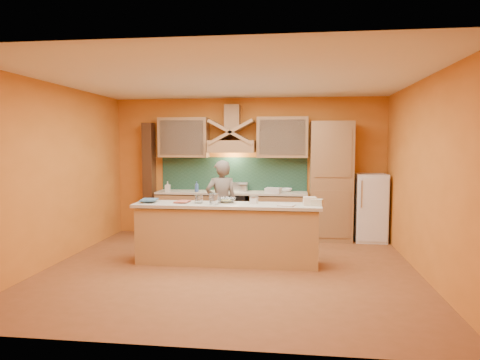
# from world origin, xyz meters

# --- Properties ---
(floor) EXTENTS (5.50, 5.00, 0.01)m
(floor) POSITION_xyz_m (0.00, 0.00, 0.00)
(floor) COLOR brown
(floor) RESTS_ON ground
(ceiling) EXTENTS (5.50, 5.00, 0.01)m
(ceiling) POSITION_xyz_m (0.00, 0.00, 2.80)
(ceiling) COLOR white
(ceiling) RESTS_ON wall_back
(wall_back) EXTENTS (5.50, 0.02, 2.80)m
(wall_back) POSITION_xyz_m (0.00, 2.50, 1.40)
(wall_back) COLOR orange
(wall_back) RESTS_ON floor
(wall_front) EXTENTS (5.50, 0.02, 2.80)m
(wall_front) POSITION_xyz_m (0.00, -2.50, 1.40)
(wall_front) COLOR orange
(wall_front) RESTS_ON floor
(wall_left) EXTENTS (0.02, 5.00, 2.80)m
(wall_left) POSITION_xyz_m (-2.75, 0.00, 1.40)
(wall_left) COLOR orange
(wall_left) RESTS_ON floor
(wall_right) EXTENTS (0.02, 5.00, 2.80)m
(wall_right) POSITION_xyz_m (2.75, 0.00, 1.40)
(wall_right) COLOR orange
(wall_right) RESTS_ON floor
(base_cabinet_left) EXTENTS (1.10, 0.60, 0.86)m
(base_cabinet_left) POSITION_xyz_m (-1.25, 2.20, 0.43)
(base_cabinet_left) COLOR #9D7147
(base_cabinet_left) RESTS_ON floor
(base_cabinet_right) EXTENTS (1.10, 0.60, 0.86)m
(base_cabinet_right) POSITION_xyz_m (0.65, 2.20, 0.43)
(base_cabinet_right) COLOR #9D7147
(base_cabinet_right) RESTS_ON floor
(counter_top) EXTENTS (3.00, 0.62, 0.04)m
(counter_top) POSITION_xyz_m (-0.30, 2.20, 0.90)
(counter_top) COLOR beige
(counter_top) RESTS_ON base_cabinet_left
(stove) EXTENTS (0.60, 0.58, 0.90)m
(stove) POSITION_xyz_m (-0.30, 2.20, 0.45)
(stove) COLOR black
(stove) RESTS_ON floor
(backsplash) EXTENTS (3.00, 0.03, 0.70)m
(backsplash) POSITION_xyz_m (-0.30, 2.48, 1.25)
(backsplash) COLOR #1B3B2D
(backsplash) RESTS_ON wall_back
(range_hood) EXTENTS (0.92, 0.50, 0.24)m
(range_hood) POSITION_xyz_m (-0.30, 2.25, 1.82)
(range_hood) COLOR #9D7147
(range_hood) RESTS_ON wall_back
(hood_chimney) EXTENTS (0.30, 0.30, 0.50)m
(hood_chimney) POSITION_xyz_m (-0.30, 2.35, 2.40)
(hood_chimney) COLOR #9D7147
(hood_chimney) RESTS_ON wall_back
(upper_cabinet_left) EXTENTS (1.00, 0.35, 0.80)m
(upper_cabinet_left) POSITION_xyz_m (-1.30, 2.33, 2.00)
(upper_cabinet_left) COLOR #9D7147
(upper_cabinet_left) RESTS_ON wall_back
(upper_cabinet_right) EXTENTS (1.00, 0.35, 0.80)m
(upper_cabinet_right) POSITION_xyz_m (0.70, 2.33, 2.00)
(upper_cabinet_right) COLOR #9D7147
(upper_cabinet_right) RESTS_ON wall_back
(pantry_column) EXTENTS (0.80, 0.60, 2.30)m
(pantry_column) POSITION_xyz_m (1.65, 2.20, 1.15)
(pantry_column) COLOR #9D7147
(pantry_column) RESTS_ON floor
(fridge) EXTENTS (0.58, 0.60, 1.30)m
(fridge) POSITION_xyz_m (2.40, 2.20, 0.65)
(fridge) COLOR white
(fridge) RESTS_ON floor
(trim_column_left) EXTENTS (0.20, 0.30, 2.30)m
(trim_column_left) POSITION_xyz_m (-2.05, 2.35, 1.15)
(trim_column_left) COLOR #472816
(trim_column_left) RESTS_ON floor
(island_body) EXTENTS (2.80, 0.55, 0.88)m
(island_body) POSITION_xyz_m (-0.10, 0.30, 0.44)
(island_body) COLOR tan
(island_body) RESTS_ON floor
(island_top) EXTENTS (2.90, 0.62, 0.05)m
(island_top) POSITION_xyz_m (-0.10, 0.30, 0.92)
(island_top) COLOR beige
(island_top) RESTS_ON island_body
(person) EXTENTS (0.67, 0.54, 1.58)m
(person) POSITION_xyz_m (-0.37, 1.40, 0.79)
(person) COLOR #70665B
(person) RESTS_ON floor
(pot_large) EXTENTS (0.23, 0.23, 0.15)m
(pot_large) POSITION_xyz_m (-0.44, 2.09, 0.97)
(pot_large) COLOR silver
(pot_large) RESTS_ON stove
(pot_small) EXTENTS (0.20, 0.20, 0.13)m
(pot_small) POSITION_xyz_m (-0.09, 2.30, 0.97)
(pot_small) COLOR silver
(pot_small) RESTS_ON stove
(soap_bottle_a) EXTENTS (0.10, 0.10, 0.21)m
(soap_bottle_a) POSITION_xyz_m (-1.55, 1.99, 1.02)
(soap_bottle_a) COLOR beige
(soap_bottle_a) RESTS_ON counter_top
(soap_bottle_b) EXTENTS (0.11, 0.11, 0.21)m
(soap_bottle_b) POSITION_xyz_m (-0.98, 2.08, 1.03)
(soap_bottle_b) COLOR #375597
(soap_bottle_b) RESTS_ON counter_top
(bowl_back) EXTENTS (0.27, 0.27, 0.07)m
(bowl_back) POSITION_xyz_m (0.79, 2.34, 0.95)
(bowl_back) COLOR white
(bowl_back) RESTS_ON counter_top
(dish_rack) EXTENTS (0.33, 0.29, 0.10)m
(dish_rack) POSITION_xyz_m (0.54, 2.02, 0.97)
(dish_rack) COLOR silver
(dish_rack) RESTS_ON counter_top
(book_lower) EXTENTS (0.23, 0.30, 0.03)m
(book_lower) POSITION_xyz_m (-0.92, 0.35, 0.96)
(book_lower) COLOR #B1523F
(book_lower) RESTS_ON island_top
(book_upper) EXTENTS (0.29, 0.37, 0.03)m
(book_upper) POSITION_xyz_m (-1.48, 0.31, 0.98)
(book_upper) COLOR #39607E
(book_upper) RESTS_ON island_top
(jar_large) EXTENTS (0.17, 0.17, 0.17)m
(jar_large) POSITION_xyz_m (-0.28, 0.19, 1.03)
(jar_large) COLOR white
(jar_large) RESTS_ON island_top
(jar_small) EXTENTS (0.16, 0.16, 0.13)m
(jar_small) POSITION_xyz_m (-0.55, 0.32, 1.01)
(jar_small) COLOR white
(jar_small) RESTS_ON island_top
(kitchen_scale) EXTENTS (0.12, 0.12, 0.09)m
(kitchen_scale) POSITION_xyz_m (0.32, 0.38, 0.99)
(kitchen_scale) COLOR white
(kitchen_scale) RESTS_ON island_top
(mixing_bowl) EXTENTS (0.31, 0.31, 0.07)m
(mixing_bowl) POSITION_xyz_m (-0.13, 0.45, 0.98)
(mixing_bowl) COLOR white
(mixing_bowl) RESTS_ON island_top
(cloth) EXTENTS (0.28, 0.24, 0.02)m
(cloth) POSITION_xyz_m (0.82, 0.17, 0.95)
(cloth) COLOR beige
(cloth) RESTS_ON island_top
(grocery_bag_a) EXTENTS (0.20, 0.17, 0.12)m
(grocery_bag_a) POSITION_xyz_m (1.17, 0.31, 1.01)
(grocery_bag_a) COLOR beige
(grocery_bag_a) RESTS_ON island_top
(grocery_bag_b) EXTENTS (0.19, 0.17, 0.10)m
(grocery_bag_b) POSITION_xyz_m (1.28, 0.25, 1.00)
(grocery_bag_b) COLOR beige
(grocery_bag_b) RESTS_ON island_top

